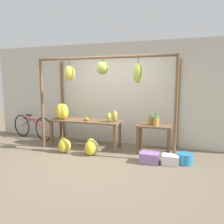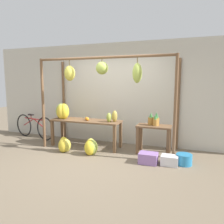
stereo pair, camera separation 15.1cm
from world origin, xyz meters
name	(u,v)px [view 1 (the left image)]	position (x,y,z in m)	size (l,w,h in m)	color
ground_plane	(94,161)	(0.00, 0.00, 0.00)	(20.00, 20.00, 0.00)	#756651
shop_wall_back	(116,94)	(0.00, 1.62, 1.40)	(8.00, 0.08, 2.80)	beige
stall_awning	(103,83)	(-0.05, 0.72, 1.71)	(3.43, 1.15, 2.32)	brown
display_table_main	(86,124)	(-0.63, 0.93, 0.62)	(1.90, 0.59, 0.73)	brown
display_table_side	(154,132)	(1.17, 1.00, 0.51)	(0.82, 0.46, 0.69)	brown
banana_pile_on_table	(62,112)	(-1.32, 0.89, 0.93)	(0.48, 0.49, 0.42)	yellow
orange_pile	(87,119)	(-0.58, 0.89, 0.77)	(0.14, 0.16, 0.09)	orange
pineapple_cluster	(155,120)	(1.18, 1.01, 0.82)	(0.28, 0.21, 0.33)	#B27F38
banana_pile_ground_left	(64,145)	(-0.94, 0.33, 0.17)	(0.40, 0.36, 0.37)	gold
banana_pile_ground_right	(91,147)	(-0.22, 0.37, 0.19)	(0.36, 0.40, 0.38)	#9EB247
fruit_crate_white	(149,158)	(1.18, 0.29, 0.11)	(0.39, 0.30, 0.23)	#9970B7
blue_bucket	(185,159)	(1.91, 0.47, 0.11)	(0.33, 0.33, 0.23)	teal
parked_bicycle	(32,127)	(-2.54, 1.17, 0.37)	(1.67, 0.40, 0.74)	black
papaya_pile	(112,117)	(0.12, 0.90, 0.86)	(0.29, 0.23, 0.29)	#B2993D
fruit_crate_purple	(170,160)	(1.62, 0.34, 0.10)	(0.35, 0.27, 0.21)	silver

